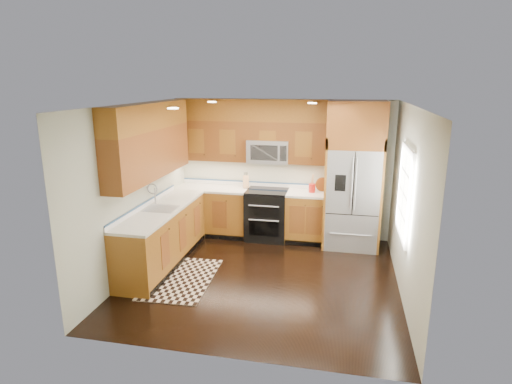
% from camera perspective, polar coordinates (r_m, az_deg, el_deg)
% --- Properties ---
extents(ground, '(4.00, 4.00, 0.00)m').
position_cam_1_polar(ground, '(6.68, 0.94, -11.35)').
color(ground, black).
rests_on(ground, ground).
extents(wall_back, '(4.00, 0.02, 2.60)m').
position_cam_1_polar(wall_back, '(8.13, 3.66, 3.12)').
color(wall_back, '#AFB6A3').
rests_on(wall_back, ground).
extents(wall_left, '(0.02, 4.00, 2.60)m').
position_cam_1_polar(wall_left, '(6.86, -15.64, 0.40)').
color(wall_left, '#AFB6A3').
rests_on(wall_left, ground).
extents(wall_right, '(0.02, 4.00, 2.60)m').
position_cam_1_polar(wall_right, '(6.17, 19.54, -1.50)').
color(wall_right, '#AFB6A3').
rests_on(wall_right, ground).
extents(window, '(0.04, 1.10, 1.30)m').
position_cam_1_polar(window, '(6.34, 19.20, -0.12)').
color(window, white).
rests_on(window, ground).
extents(base_cabinets, '(2.85, 3.00, 0.90)m').
position_cam_1_polar(base_cabinets, '(7.60, -6.92, -4.45)').
color(base_cabinets, '#93561C').
rests_on(base_cabinets, ground).
extents(countertop, '(2.86, 3.01, 0.04)m').
position_cam_1_polar(countertop, '(7.52, -5.72, -0.87)').
color(countertop, silver).
rests_on(countertop, base_cabinets).
extents(upper_cabinets, '(2.85, 3.00, 1.15)m').
position_cam_1_polar(upper_cabinets, '(7.39, -6.23, 7.59)').
color(upper_cabinets, brown).
rests_on(upper_cabinets, ground).
extents(range, '(0.76, 0.67, 0.95)m').
position_cam_1_polar(range, '(8.07, 1.46, -3.06)').
color(range, black).
rests_on(range, ground).
extents(microwave, '(0.76, 0.40, 0.42)m').
position_cam_1_polar(microwave, '(7.91, 1.69, 5.46)').
color(microwave, '#B2B2B7').
rests_on(microwave, ground).
extents(refrigerator, '(0.98, 0.75, 2.60)m').
position_cam_1_polar(refrigerator, '(7.69, 12.88, 2.13)').
color(refrigerator, '#B2B2B7').
rests_on(refrigerator, ground).
extents(sink_faucet, '(0.54, 0.44, 0.37)m').
position_cam_1_polar(sink_faucet, '(7.03, -12.70, -1.68)').
color(sink_faucet, '#B2B2B7').
rests_on(sink_faucet, countertop).
extents(rug, '(0.98, 1.55, 0.01)m').
position_cam_1_polar(rug, '(6.73, -9.85, -11.30)').
color(rug, black).
rests_on(rug, ground).
extents(knife_block, '(0.14, 0.17, 0.30)m').
position_cam_1_polar(knife_block, '(8.14, -1.36, 1.43)').
color(knife_block, tan).
rests_on(knife_block, countertop).
extents(utensil_crock, '(0.15, 0.15, 0.34)m').
position_cam_1_polar(utensil_crock, '(7.86, 7.48, 0.78)').
color(utensil_crock, red).
rests_on(utensil_crock, countertop).
extents(cutting_board, '(0.34, 0.34, 0.02)m').
position_cam_1_polar(cutting_board, '(8.00, 8.79, 0.19)').
color(cutting_board, brown).
rests_on(cutting_board, countertop).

